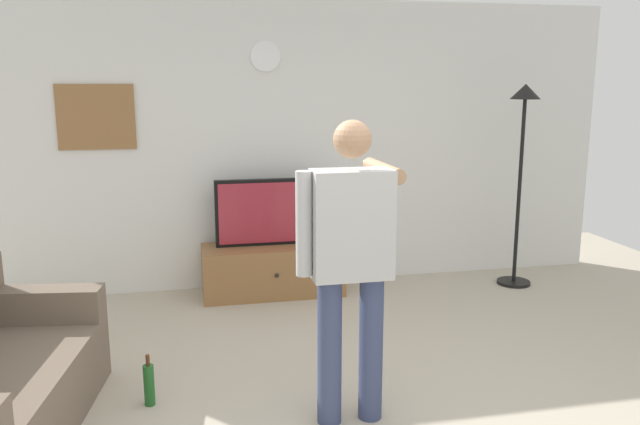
{
  "coord_description": "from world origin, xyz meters",
  "views": [
    {
      "loc": [
        -0.98,
        -3.08,
        1.95
      ],
      "look_at": [
        -0.06,
        1.2,
        1.05
      ],
      "focal_mm": 35.78,
      "sensor_mm": 36.0,
      "label": 1
    }
  ],
  "objects": [
    {
      "name": "back_wall",
      "position": [
        0.0,
        2.95,
        1.35
      ],
      "size": [
        6.4,
        0.1,
        2.7
      ],
      "primitive_type": "cube",
      "color": "silver",
      "rests_on": "ground_plane"
    },
    {
      "name": "tv_stand",
      "position": [
        -0.22,
        2.6,
        0.23
      ],
      "size": [
        1.29,
        0.53,
        0.46
      ],
      "color": "olive",
      "rests_on": "ground_plane"
    },
    {
      "name": "television",
      "position": [
        -0.22,
        2.65,
        0.77
      ],
      "size": [
        1.03,
        0.07,
        0.62
      ],
      "color": "black",
      "rests_on": "tv_stand"
    },
    {
      "name": "wall_clock",
      "position": [
        -0.22,
        2.89,
        2.18
      ],
      "size": [
        0.27,
        0.03,
        0.27
      ],
      "primitive_type": "cylinder",
      "rotation": [
        1.57,
        0.0,
        0.0
      ],
      "color": "white"
    },
    {
      "name": "framed_picture",
      "position": [
        -1.73,
        2.9,
        1.64
      ],
      "size": [
        0.67,
        0.04,
        0.57
      ],
      "primitive_type": "cube",
      "color": "olive"
    },
    {
      "name": "floor_lamp",
      "position": [
        2.14,
        2.4,
        1.38
      ],
      "size": [
        0.32,
        0.32,
        1.93
      ],
      "color": "black",
      "rests_on": "ground_plane"
    },
    {
      "name": "person_standing_nearer_lamp",
      "position": [
        -0.09,
        0.26,
        1.0
      ],
      "size": [
        0.63,
        0.78,
        1.75
      ],
      "color": "#384266",
      "rests_on": "ground_plane"
    },
    {
      "name": "beverage_bottle",
      "position": [
        -1.25,
        0.66,
        0.14
      ],
      "size": [
        0.07,
        0.07,
        0.33
      ],
      "color": "#1E5923",
      "rests_on": "ground_plane"
    }
  ]
}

